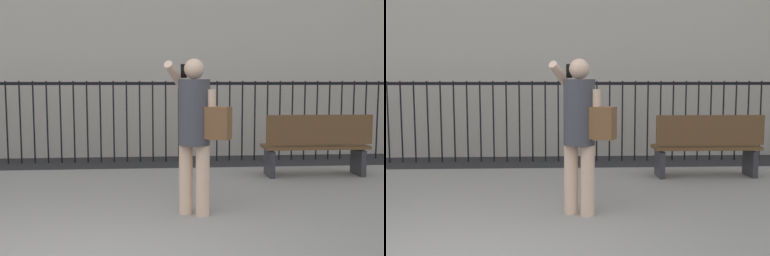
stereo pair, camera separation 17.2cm
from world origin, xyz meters
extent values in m
cube|color=gray|center=(0.00, 2.20, 0.07)|extent=(28.00, 4.40, 0.15)
cube|color=black|center=(0.00, 5.90, 1.55)|extent=(12.00, 0.04, 0.06)
cylinder|color=black|center=(-2.17, 5.90, 0.80)|extent=(0.03, 0.03, 1.60)
cylinder|color=black|center=(-1.91, 5.90, 0.80)|extent=(0.03, 0.03, 1.60)
cylinder|color=black|center=(-1.66, 5.90, 0.80)|extent=(0.03, 0.03, 1.60)
cylinder|color=black|center=(-1.40, 5.90, 0.80)|extent=(0.03, 0.03, 1.60)
cylinder|color=black|center=(-1.15, 5.90, 0.80)|extent=(0.03, 0.03, 1.60)
cylinder|color=black|center=(-0.89, 5.90, 0.80)|extent=(0.03, 0.03, 1.60)
cylinder|color=black|center=(-0.64, 5.90, 0.80)|extent=(0.03, 0.03, 1.60)
cylinder|color=black|center=(-0.38, 5.90, 0.80)|extent=(0.03, 0.03, 1.60)
cylinder|color=black|center=(-0.13, 5.90, 0.80)|extent=(0.03, 0.03, 1.60)
cylinder|color=black|center=(0.13, 5.90, 0.80)|extent=(0.03, 0.03, 1.60)
cylinder|color=black|center=(0.38, 5.90, 0.80)|extent=(0.03, 0.03, 1.60)
cylinder|color=black|center=(0.64, 5.90, 0.80)|extent=(0.03, 0.03, 1.60)
cylinder|color=black|center=(0.89, 5.90, 0.80)|extent=(0.03, 0.03, 1.60)
cylinder|color=black|center=(1.15, 5.90, 0.80)|extent=(0.03, 0.03, 1.60)
cylinder|color=black|center=(1.40, 5.90, 0.80)|extent=(0.03, 0.03, 1.60)
cylinder|color=black|center=(1.66, 5.90, 0.80)|extent=(0.03, 0.03, 1.60)
cylinder|color=black|center=(1.91, 5.90, 0.80)|extent=(0.03, 0.03, 1.60)
cylinder|color=black|center=(2.17, 5.90, 0.80)|extent=(0.03, 0.03, 1.60)
cylinder|color=black|center=(2.43, 5.90, 0.80)|extent=(0.03, 0.03, 1.60)
cylinder|color=black|center=(2.68, 5.90, 0.80)|extent=(0.03, 0.03, 1.60)
cylinder|color=black|center=(2.94, 5.90, 0.80)|extent=(0.03, 0.03, 1.60)
cylinder|color=black|center=(3.19, 5.90, 0.80)|extent=(0.03, 0.03, 1.60)
cylinder|color=black|center=(3.45, 5.90, 0.80)|extent=(0.03, 0.03, 1.60)
cylinder|color=black|center=(3.70, 5.90, 0.80)|extent=(0.03, 0.03, 1.60)
cylinder|color=black|center=(3.96, 5.90, 0.80)|extent=(0.03, 0.03, 1.60)
cylinder|color=black|center=(4.21, 5.90, 0.80)|extent=(0.03, 0.03, 1.60)
cylinder|color=black|center=(4.47, 5.90, 0.80)|extent=(0.03, 0.03, 1.60)
cylinder|color=black|center=(4.72, 5.90, 0.80)|extent=(0.03, 0.03, 1.60)
cylinder|color=black|center=(4.98, 5.90, 0.80)|extent=(0.03, 0.03, 1.60)
cylinder|color=black|center=(5.23, 5.90, 0.80)|extent=(0.03, 0.03, 1.60)
cylinder|color=beige|center=(1.02, 1.75, 0.53)|extent=(0.15, 0.15, 0.77)
cylinder|color=beige|center=(1.20, 1.66, 0.53)|extent=(0.15, 0.15, 0.77)
cylinder|color=#3F3F47|center=(1.11, 1.71, 1.27)|extent=(0.46, 0.46, 0.70)
sphere|color=beige|center=(1.11, 1.71, 1.73)|extent=(0.22, 0.22, 0.22)
cylinder|color=beige|center=(0.93, 1.80, 1.62)|extent=(0.31, 0.47, 0.38)
cylinder|color=beige|center=(1.28, 1.61, 1.25)|extent=(0.09, 0.09, 0.53)
cube|color=black|center=(1.00, 1.83, 1.71)|extent=(0.07, 0.04, 0.15)
cube|color=brown|center=(1.34, 1.58, 1.16)|extent=(0.32, 0.27, 0.34)
cube|color=brown|center=(3.12, 3.64, 0.60)|extent=(1.60, 0.45, 0.05)
cube|color=brown|center=(3.12, 3.44, 0.88)|extent=(1.60, 0.06, 0.44)
cube|color=#333338|center=(2.42, 3.64, 0.35)|extent=(0.08, 0.41, 0.40)
cube|color=#333338|center=(3.82, 3.64, 0.35)|extent=(0.08, 0.41, 0.40)
camera|label=1|loc=(0.70, -3.16, 1.60)|focal=42.97mm
camera|label=2|loc=(0.87, -3.17, 1.60)|focal=42.97mm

